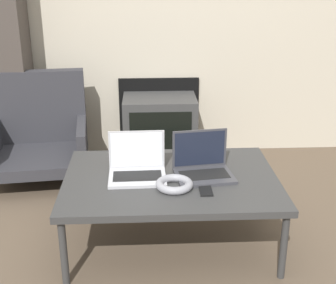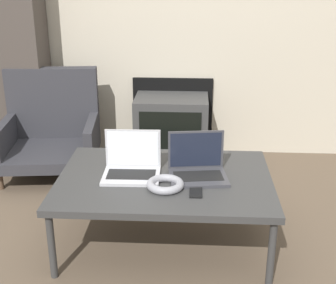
% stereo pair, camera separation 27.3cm
% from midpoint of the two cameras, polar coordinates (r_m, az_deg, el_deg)
% --- Properties ---
extents(ground_plane, '(14.00, 14.00, 0.00)m').
position_cam_midpoint_polar(ground_plane, '(2.46, -2.61, -15.35)').
color(ground_plane, brown).
extents(table, '(1.13, 0.79, 0.39)m').
position_cam_midpoint_polar(table, '(2.50, -2.79, -4.96)').
color(table, '#333333').
rests_on(table, ground_plane).
extents(laptop_left, '(0.31, 0.24, 0.23)m').
position_cam_midpoint_polar(laptop_left, '(2.50, -6.92, -3.11)').
color(laptop_left, '#B2B2B7').
rests_on(laptop_left, table).
extents(laptop_right, '(0.33, 0.27, 0.23)m').
position_cam_midpoint_polar(laptop_right, '(2.50, 1.12, -2.97)').
color(laptop_right, '#38383D').
rests_on(laptop_right, table).
extents(headphones, '(0.19, 0.19, 0.04)m').
position_cam_midpoint_polar(headphones, '(2.36, -2.54, -5.25)').
color(headphones, gray).
rests_on(headphones, table).
extents(phone, '(0.06, 0.14, 0.01)m').
position_cam_midpoint_polar(phone, '(2.34, 1.26, -5.88)').
color(phone, black).
rests_on(phone, table).
extents(tv, '(0.55, 0.38, 0.51)m').
position_cam_midpoint_polar(tv, '(3.58, -3.18, 1.47)').
color(tv, '#383838').
rests_on(tv, ground_plane).
extents(armchair, '(0.73, 0.67, 0.74)m').
position_cam_midpoint_polar(armchair, '(3.49, -17.65, 1.09)').
color(armchair, '#2D2D33').
rests_on(armchair, ground_plane).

